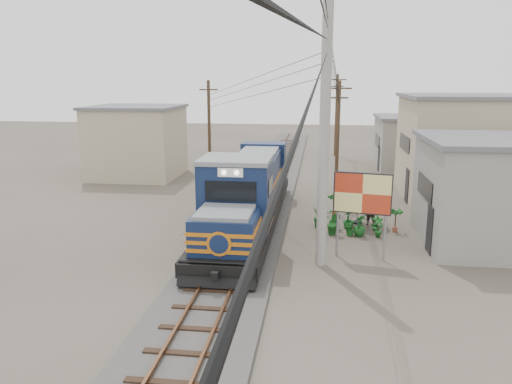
# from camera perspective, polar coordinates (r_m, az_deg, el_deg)

# --- Properties ---
(ground) EXTENTS (120.00, 120.00, 0.00)m
(ground) POSITION_cam_1_polar(r_m,az_deg,el_deg) (20.71, -2.43, -7.32)
(ground) COLOR #473F35
(ground) RESTS_ON ground
(ballast) EXTENTS (3.60, 70.00, 0.16)m
(ballast) POSITION_cam_1_polar(r_m,az_deg,el_deg) (30.17, 0.75, -0.65)
(ballast) COLOR #595651
(ballast) RESTS_ON ground
(track) EXTENTS (1.15, 70.00, 0.12)m
(track) POSITION_cam_1_polar(r_m,az_deg,el_deg) (30.13, 0.75, -0.32)
(track) COLOR #51331E
(track) RESTS_ON ground
(locomotive) EXTENTS (2.88, 15.66, 3.88)m
(locomotive) POSITION_cam_1_polar(r_m,az_deg,el_deg) (24.06, -0.85, -0.19)
(locomotive) COLOR black
(locomotive) RESTS_ON ground
(utility_pole_main) EXTENTS (0.40, 0.40, 10.00)m
(utility_pole_main) POSITION_cam_1_polar(r_m,az_deg,el_deg) (18.77, 7.81, 6.20)
(utility_pole_main) COLOR #9E9B93
(utility_pole_main) RESTS_ON ground
(wooden_pole_mid) EXTENTS (1.60, 0.24, 7.00)m
(wooden_pole_mid) POSITION_cam_1_polar(r_m,az_deg,el_deg) (33.35, 9.33, 6.76)
(wooden_pole_mid) COLOR #4C3826
(wooden_pole_mid) RESTS_ON ground
(wooden_pole_far) EXTENTS (1.60, 0.24, 7.50)m
(wooden_pole_far) POSITION_cam_1_polar(r_m,az_deg,el_deg) (47.28, 9.17, 8.84)
(wooden_pole_far) COLOR #4C3826
(wooden_pole_far) RESTS_ON ground
(wooden_pole_left) EXTENTS (1.60, 0.24, 7.00)m
(wooden_pole_left) POSITION_cam_1_polar(r_m,az_deg,el_deg) (38.22, -5.37, 7.64)
(wooden_pole_left) COLOR #4C3826
(wooden_pole_left) RESTS_ON ground
(power_lines) EXTENTS (9.65, 19.00, 3.30)m
(power_lines) POSITION_cam_1_polar(r_m,az_deg,el_deg) (27.86, 0.14, 13.75)
(power_lines) COLOR black
(power_lines) RESTS_ON ground
(shophouse_front) EXTENTS (7.35, 6.30, 4.70)m
(shophouse_front) POSITION_cam_1_polar(r_m,az_deg,el_deg) (24.08, 26.95, 0.01)
(shophouse_front) COLOR gray
(shophouse_front) RESTS_ON ground
(shophouse_mid) EXTENTS (8.40, 7.35, 6.20)m
(shophouse_mid) POSITION_cam_1_polar(r_m,az_deg,el_deg) (32.72, 23.59, 4.73)
(shophouse_mid) COLOR tan
(shophouse_mid) RESTS_ON ground
(shophouse_back) EXTENTS (6.30, 6.30, 4.20)m
(shophouse_back) POSITION_cam_1_polar(r_m,az_deg,el_deg) (42.15, 17.80, 5.42)
(shophouse_back) COLOR gray
(shophouse_back) RESTS_ON ground
(shophouse_left) EXTENTS (6.30, 6.30, 5.20)m
(shophouse_left) POSITION_cam_1_polar(r_m,az_deg,el_deg) (37.86, -13.45, 5.66)
(shophouse_left) COLOR tan
(shophouse_left) RESTS_ON ground
(billboard) EXTENTS (2.27, 0.54, 3.54)m
(billboard) POSITION_cam_1_polar(r_m,az_deg,el_deg) (20.13, 12.07, -0.42)
(billboard) COLOR #99999E
(billboard) RESTS_ON ground
(market_umbrella) EXTENTS (2.88, 2.88, 2.46)m
(market_umbrella) POSITION_cam_1_polar(r_m,az_deg,el_deg) (25.17, 11.69, 1.20)
(market_umbrella) COLOR black
(market_umbrella) RESTS_ON ground
(vendor) EXTENTS (0.67, 0.53, 1.59)m
(vendor) POSITION_cam_1_polar(r_m,az_deg,el_deg) (25.32, 12.98, -1.98)
(vendor) COLOR black
(vendor) RESTS_ON ground
(plant_nursery) EXTENTS (3.43, 1.96, 1.10)m
(plant_nursery) POSITION_cam_1_polar(r_m,az_deg,el_deg) (23.97, 9.95, -3.49)
(plant_nursery) COLOR #19591E
(plant_nursery) RESTS_ON ground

